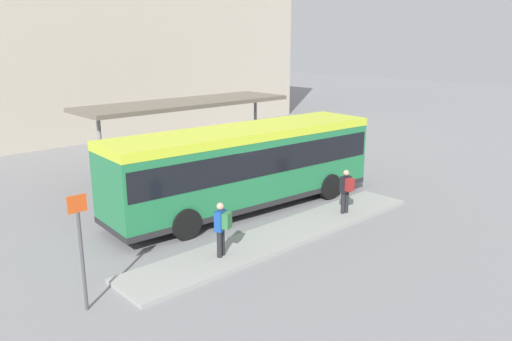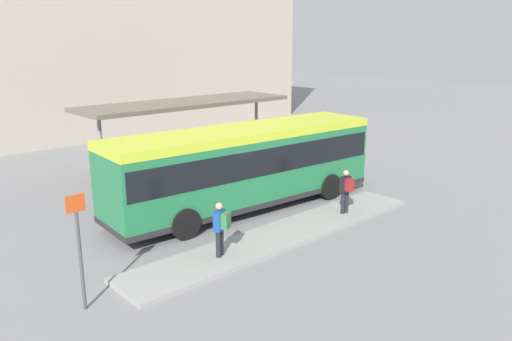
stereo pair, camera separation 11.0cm
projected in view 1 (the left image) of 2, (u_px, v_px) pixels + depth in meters
ground_plane at (246, 208)px, 18.58m from camera, size 120.00×120.00×0.00m
curb_island at (284, 234)px, 15.96m from camera, size 11.37×1.80×0.12m
city_bus at (246, 162)px, 18.14m from camera, size 10.70×3.15×3.03m
pedestrian_waiting at (222, 226)px, 13.97m from camera, size 0.48×0.51×1.60m
pedestrian_companion at (346, 189)px, 17.48m from camera, size 0.41×0.44×1.58m
bicycle_black at (348, 150)px, 26.81m from camera, size 0.48×1.51×0.66m
bicycle_orange at (336, 148)px, 27.23m from camera, size 0.48×1.57×0.68m
bicycle_red at (330, 145)px, 27.90m from camera, size 0.48×1.65×0.71m
bicycle_green at (320, 143)px, 28.41m from camera, size 0.48×1.61×0.69m
station_shelter at (186, 104)px, 22.58m from camera, size 10.03×2.94×3.39m
potted_planter_near_shelter at (164, 182)px, 19.74m from camera, size 0.76×0.76×1.19m
platform_sign at (81, 248)px, 11.23m from camera, size 0.44×0.08×2.80m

